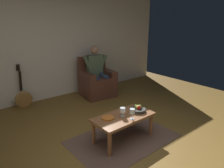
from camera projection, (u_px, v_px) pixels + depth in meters
ground_plane at (143, 156)px, 2.92m from camera, size 7.58×7.58×0.00m
wall_back at (50, 43)px, 4.82m from camera, size 6.72×0.06×2.70m
rug at (123, 139)px, 3.35m from camera, size 1.70×1.13×0.01m
armchair at (97, 82)px, 5.20m from camera, size 0.83×0.82×0.98m
person_seated at (97, 69)px, 5.09m from camera, size 0.66×0.58×1.26m
coffee_table at (123, 119)px, 3.24m from camera, size 0.99×0.52×0.41m
guitar at (24, 98)px, 4.53m from camera, size 0.35×0.24×0.95m
wine_glass_near at (123, 110)px, 3.18m from camera, size 0.09×0.09×0.14m
wine_glass_far at (132, 112)px, 3.09m from camera, size 0.08×0.08×0.17m
fruit_bowl at (138, 109)px, 3.38m from camera, size 0.25×0.25×0.11m
decorative_dish at (108, 118)px, 3.13m from camera, size 0.19×0.19×0.02m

